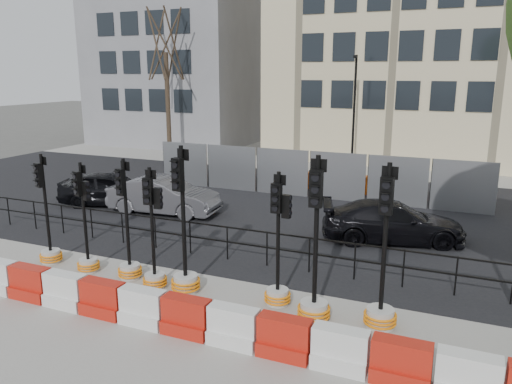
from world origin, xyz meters
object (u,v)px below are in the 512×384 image
at_px(traffic_signal_d, 154,260).
at_px(traffic_signal_h, 381,296).
at_px(traffic_signal_a, 49,241).
at_px(car_c, 393,222).
at_px(car_a, 111,188).

bearing_deg(traffic_signal_d, traffic_signal_h, -4.64).
height_order(traffic_signal_a, traffic_signal_d, traffic_signal_a).
xyz_separation_m(traffic_signal_d, car_c, (4.87, 5.86, -0.09)).
bearing_deg(car_a, traffic_signal_a, -174.80).
bearing_deg(car_a, car_c, -108.30).
distance_m(traffic_signal_a, traffic_signal_h, 9.05).
relative_size(traffic_signal_h, car_a, 0.81).
bearing_deg(car_c, traffic_signal_d, 124.09).
bearing_deg(traffic_signal_d, car_a, 129.08).
height_order(traffic_signal_h, car_c, traffic_signal_h).
height_order(traffic_signal_a, car_a, traffic_signal_a).
height_order(traffic_signal_a, car_c, traffic_signal_a).
height_order(traffic_signal_d, traffic_signal_h, traffic_signal_h).
bearing_deg(car_c, car_a, 73.43).
distance_m(traffic_signal_h, car_c, 5.71).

